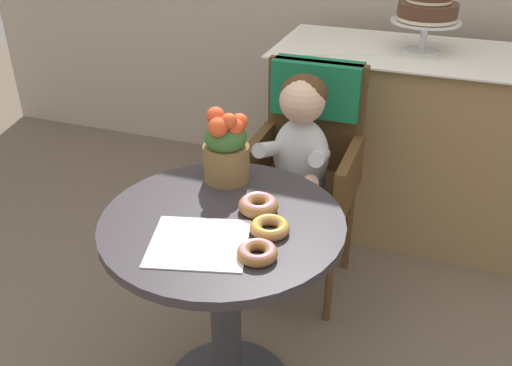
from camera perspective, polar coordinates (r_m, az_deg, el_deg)
name	(u,v)px	position (r m, az deg, el deg)	size (l,w,h in m)	color
cafe_table	(224,276)	(1.75, -3.25, -9.48)	(0.72, 0.72, 0.72)	#332D33
wicker_chair	(309,143)	(2.27, 5.41, 4.05)	(0.42, 0.45, 0.95)	brown
seated_child	(298,151)	(2.12, 4.35, 3.29)	(0.27, 0.32, 0.73)	silver
paper_napkin	(199,243)	(1.53, -5.86, -6.11)	(0.26, 0.24, 0.00)	white
donut_front	(257,252)	(1.46, 0.14, -7.05)	(0.11, 0.11, 0.04)	#936033
donut_mid	(270,227)	(1.56, 1.42, -4.50)	(0.11, 0.11, 0.04)	#AD7542
donut_side	(258,204)	(1.65, 0.24, -2.20)	(0.12, 0.12, 0.04)	#936033
flower_vase	(226,146)	(1.78, -3.09, 3.77)	(0.15, 0.15, 0.24)	brown
display_counter	(437,147)	(2.80, 18.00, 3.54)	(1.56, 0.62, 0.90)	#93754C
tiered_cake_stand	(427,10)	(2.60, 17.13, 16.56)	(0.30, 0.30, 0.28)	silver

